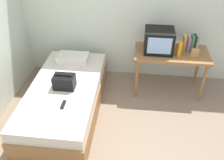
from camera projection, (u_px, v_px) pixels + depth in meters
The scene contains 13 objects.
ground_plane at pixel (126, 159), 3.06m from camera, with size 8.00×8.00×0.00m, color #84705B.
wall_back at pixel (137, 5), 3.88m from camera, with size 5.20×0.10×2.60m, color silver.
bed at pixel (66, 99), 3.64m from camera, with size 1.00×2.00×0.49m.
desk at pixel (171, 57), 3.82m from camera, with size 1.16×0.60×0.75m.
tv at pixel (159, 41), 3.69m from camera, with size 0.44×0.39×0.36m.
water_bottle at pixel (180, 49), 3.61m from camera, with size 0.08×0.08×0.23m, color orange.
book_row at pixel (190, 43), 3.76m from camera, with size 0.23×0.17×0.25m.
picture_frame at pixel (195, 53), 3.60m from camera, with size 0.11×0.02×0.14m, color #B27F4C.
pillow at pixel (73, 58), 4.02m from camera, with size 0.51×0.30×0.10m, color silver.
handbag at pixel (64, 82), 3.40m from camera, with size 0.30×0.20×0.22m.
magazine at pixel (41, 102), 3.20m from camera, with size 0.21×0.29×0.01m, color white.
remote_dark at pixel (63, 105), 3.15m from camera, with size 0.04×0.16×0.02m, color black.
remote_silver at pixel (56, 75), 3.70m from camera, with size 0.04×0.14×0.02m, color #B7B7BC.
Camera 1 is at (0.03, -1.86, 2.64)m, focal length 38.42 mm.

